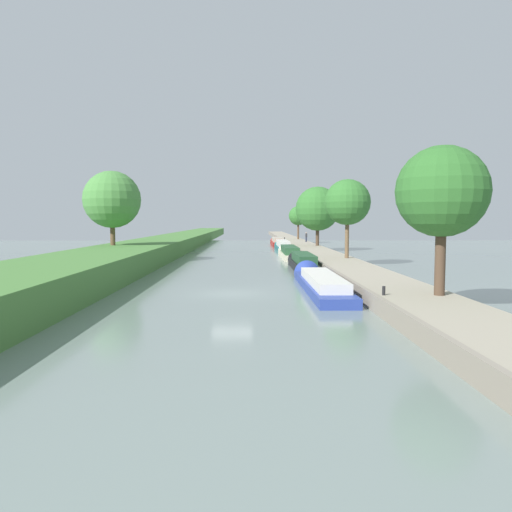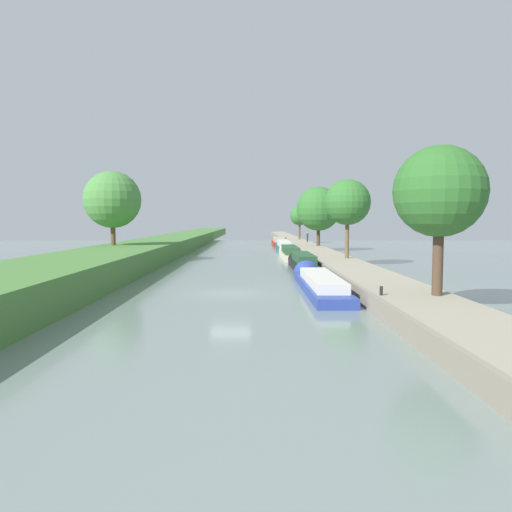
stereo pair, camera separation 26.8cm
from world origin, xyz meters
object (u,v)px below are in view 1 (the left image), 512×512
Objects in this scene: person_walking at (306,237)px; mooring_bollard_far at (285,238)px; narrowboat_cream at (289,252)px; narrowboat_red at (277,242)px; narrowboat_black at (302,262)px; narrowboat_blue at (319,282)px; mooring_bollard_near at (384,291)px; narrowboat_teal at (282,246)px.

person_walking is 3.69× the size of mooring_bollard_far.
narrowboat_red is (0.09, 27.87, 0.03)m from narrowboat_cream.
narrowboat_black is at bearing -89.97° from narrowboat_red.
narrowboat_cream is at bearing -93.16° from mooring_bollard_far.
mooring_bollard_near is at bearing -76.10° from narrowboat_blue.
narrowboat_teal is 31.65× the size of mooring_bollard_near.
person_walking reaches higher than narrowboat_teal.
narrowboat_cream is 36.20m from mooring_bollard_near.
narrowboat_black reaches higher than mooring_bollard_near.
narrowboat_cream is 29.75× the size of mooring_bollard_far.
mooring_bollard_near is (1.73, -21.65, 0.45)m from narrowboat_black.
mooring_bollard_near is (2.04, -8.25, 0.61)m from narrowboat_blue.
mooring_bollard_near is at bearing -85.43° from narrowboat_black.
person_walking is at bearing 84.40° from narrowboat_blue.
narrowboat_black is at bearing -97.10° from person_walking.
narrowboat_teal is 14.40m from narrowboat_red.
narrowboat_blue is 41.38m from narrowboat_teal.
narrowboat_cream is 1.07× the size of narrowboat_red.
narrowboat_teal is at bearing -94.97° from mooring_bollard_far.
narrowboat_black reaches higher than narrowboat_blue.
narrowboat_blue is at bearing -90.40° from narrowboat_cream.
narrowboat_blue is at bearing -91.33° from narrowboat_black.
narrowboat_teal reaches higher than narrowboat_black.
narrowboat_red is at bearing 89.71° from narrowboat_blue.
narrowboat_black is 14.50m from narrowboat_cream.
narrowboat_cream is 0.94× the size of narrowboat_teal.
narrowboat_red reaches higher than mooring_bollard_near.
narrowboat_teal is 49.66m from mooring_bollard_near.
narrowboat_cream is 13.48m from narrowboat_teal.
person_walking reaches higher than mooring_bollard_near.
narrowboat_teal reaches higher than narrowboat_blue.
mooring_bollard_far is at bearing 87.93° from narrowboat_black.
mooring_bollard_far is (1.74, 20.00, 0.43)m from narrowboat_teal.
narrowboat_blue is at bearing 103.90° from mooring_bollard_near.
person_walking is at bearing -44.13° from narrowboat_red.
narrowboat_cream is at bearing -101.70° from person_walking.
mooring_bollard_far is (1.76, 5.61, 0.46)m from narrowboat_red.
mooring_bollard_far is (1.85, 33.48, 0.49)m from narrowboat_cream.
narrowboat_blue is 1.24× the size of narrowboat_black.
narrowboat_teal is at bearing 89.54° from narrowboat_cream.
person_walking is (4.71, 9.81, 1.08)m from narrowboat_teal.
person_walking is (4.73, -4.59, 1.11)m from narrowboat_red.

